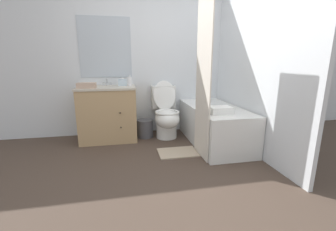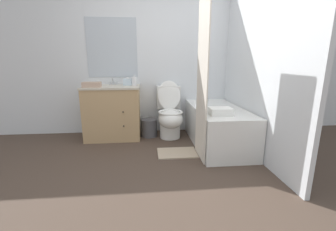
# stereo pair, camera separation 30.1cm
# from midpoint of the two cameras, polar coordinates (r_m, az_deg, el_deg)

# --- Properties ---
(ground_plane) EXTENTS (14.00, 14.00, 0.00)m
(ground_plane) POSITION_cam_midpoint_polar(r_m,az_deg,el_deg) (2.47, -1.73, -15.81)
(ground_plane) COLOR #47382D
(wall_back) EXTENTS (8.00, 0.06, 2.50)m
(wall_back) POSITION_cam_midpoint_polar(r_m,az_deg,el_deg) (3.88, -6.43, 14.12)
(wall_back) COLOR silver
(wall_back) RESTS_ON ground_plane
(wall_right) EXTENTS (0.05, 2.72, 2.50)m
(wall_right) POSITION_cam_midpoint_polar(r_m,az_deg,el_deg) (3.36, 16.70, 13.71)
(wall_right) COLOR silver
(wall_right) RESTS_ON ground_plane
(vanity_cabinet) EXTENTS (0.86, 0.61, 0.84)m
(vanity_cabinet) POSITION_cam_midpoint_polar(r_m,az_deg,el_deg) (3.66, -17.27, 0.63)
(vanity_cabinet) COLOR tan
(vanity_cabinet) RESTS_ON ground_plane
(sink_faucet) EXTENTS (0.14, 0.12, 0.12)m
(sink_faucet) POSITION_cam_midpoint_polar(r_m,az_deg,el_deg) (3.78, -17.46, 7.85)
(sink_faucet) COLOR silver
(sink_faucet) RESTS_ON vanity_cabinet
(toilet) EXTENTS (0.39, 0.69, 0.90)m
(toilet) POSITION_cam_midpoint_polar(r_m,az_deg,el_deg) (3.62, -2.88, 0.07)
(toilet) COLOR white
(toilet) RESTS_ON ground_plane
(bathtub) EXTENTS (0.69, 1.50, 0.55)m
(bathtub) POSITION_cam_midpoint_polar(r_m,az_deg,el_deg) (3.44, 9.12, -2.30)
(bathtub) COLOR white
(bathtub) RESTS_ON ground_plane
(shower_curtain) EXTENTS (0.02, 0.50, 1.97)m
(shower_curtain) POSITION_cam_midpoint_polar(r_m,az_deg,el_deg) (2.78, 5.87, 9.00)
(shower_curtain) COLOR silver
(shower_curtain) RESTS_ON ground_plane
(wastebasket) EXTENTS (0.26, 0.26, 0.29)m
(wastebasket) POSITION_cam_midpoint_polar(r_m,az_deg,el_deg) (3.70, -8.20, -3.29)
(wastebasket) COLOR #4C4C51
(wastebasket) RESTS_ON ground_plane
(tissue_box) EXTENTS (0.13, 0.14, 0.12)m
(tissue_box) POSITION_cam_midpoint_polar(r_m,az_deg,el_deg) (3.67, -13.83, 8.18)
(tissue_box) COLOR silver
(tissue_box) RESTS_ON vanity_cabinet
(soap_dispenser) EXTENTS (0.07, 0.07, 0.17)m
(soap_dispenser) POSITION_cam_midpoint_polar(r_m,az_deg,el_deg) (3.59, -12.09, 8.54)
(soap_dispenser) COLOR silver
(soap_dispenser) RESTS_ON vanity_cabinet
(hand_towel_folded) EXTENTS (0.26, 0.15, 0.08)m
(hand_towel_folded) POSITION_cam_midpoint_polar(r_m,az_deg,el_deg) (3.48, -22.37, 7.06)
(hand_towel_folded) COLOR tan
(hand_towel_folded) RESTS_ON vanity_cabinet
(bath_towel_folded) EXTENTS (0.28, 0.21, 0.09)m
(bath_towel_folded) POSITION_cam_midpoint_polar(r_m,az_deg,el_deg) (2.93, 10.31, 1.31)
(bath_towel_folded) COLOR white
(bath_towel_folded) RESTS_ON bathtub
(bath_mat) EXTENTS (0.52, 0.37, 0.02)m
(bath_mat) POSITION_cam_midpoint_polar(r_m,az_deg,el_deg) (3.08, -0.32, -9.42)
(bath_mat) COLOR tan
(bath_mat) RESTS_ON ground_plane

